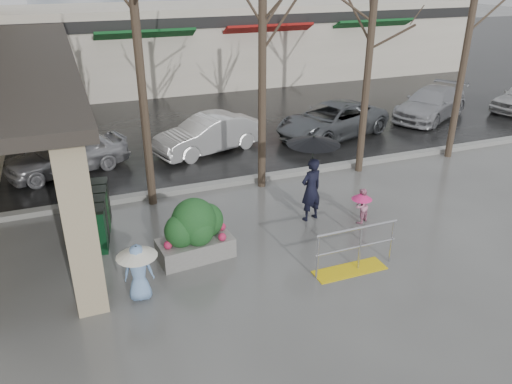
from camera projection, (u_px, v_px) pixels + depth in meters
ground at (272, 254)px, 11.22m from camera, size 120.00×120.00×0.00m
street_asphalt at (129, 72)px, 29.84m from camera, size 120.00×36.00×0.01m
curb at (219, 184)px, 14.57m from camera, size 120.00×0.30×0.15m
canopy_slab at (21, 49)px, 14.89m from camera, size 2.80×18.00×0.25m
pillar_front at (80, 226)px, 8.78m from camera, size 0.55×0.55×3.50m
pillar_back at (66, 124)px, 14.28m from camera, size 0.55×0.55×3.50m
storefront_row at (175, 45)px, 26.24m from camera, size 34.00×6.74×4.00m
handrail at (354, 255)px, 10.49m from camera, size 1.90×0.50×1.03m
tree_west at (134, 5)px, 11.48m from camera, size 3.20×3.20×6.80m
tree_mideast at (374, 7)px, 13.71m from camera, size 3.20×3.20×6.50m
woman at (312, 169)px, 12.19m from camera, size 1.31×1.31×2.24m
child_pink at (361, 203)px, 12.40m from camera, size 0.55×0.52×0.91m
child_blue at (138, 266)px, 9.46m from camera, size 0.78×0.78×1.18m
planter at (195, 230)px, 10.85m from camera, size 1.70×0.99×1.42m
news_boxes at (98, 214)px, 11.80m from camera, size 0.73×2.01×1.10m
car_a at (67, 153)px, 15.37m from camera, size 3.98×2.55×1.26m
car_b at (209, 134)px, 17.05m from camera, size 4.05×2.41×1.26m
car_c at (332, 120)px, 18.55m from camera, size 4.95×3.36×1.26m
car_d at (431, 103)px, 20.78m from camera, size 4.66×3.60×1.26m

